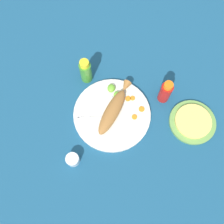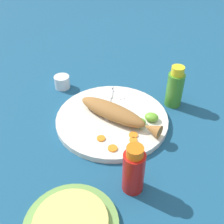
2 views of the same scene
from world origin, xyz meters
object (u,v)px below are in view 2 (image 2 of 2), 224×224
Objects in this scene: fork_near at (109,100)px; fork_far at (124,101)px; fried_fish at (116,113)px; main_plate at (112,119)px; hot_sauce_bottle_green at (175,88)px; salt_cup at (62,83)px; hot_sauce_bottle_red at (134,170)px.

fork_far is at bearing -92.54° from fork_near.
fork_near is at bearing -42.85° from fried_fish.
main_plate is 2.44× the size of hot_sauce_bottle_green.
hot_sauce_bottle_green is (-0.20, -0.07, 0.05)m from fork_near.
salt_cup is at bearing -11.32° from fried_fish.
fork_near reaches higher than main_plate.
fork_far is (0.00, -0.10, -0.02)m from fried_fish.
main_plate is 2.34× the size of fork_far.
fork_near is at bearing 18.69° from hot_sauce_bottle_green.
fried_fish reaches higher than fork_far.
fried_fish is at bearing -163.53° from fork_near.
hot_sauce_bottle_red is at bearing 119.33° from main_plate.
fried_fish is at bearing 45.44° from hot_sauce_bottle_green.
hot_sauce_bottle_red reaches higher than salt_cup.
hot_sauce_bottle_green reaches higher than fried_fish.
fork_far is 1.04× the size of hot_sauce_bottle_green.
salt_cup reaches higher than main_plate.
fork_near is 0.20m from salt_cup.
hot_sauce_bottle_green is at bearing -138.01° from main_plate.
main_plate is 2.52× the size of hot_sauce_bottle_red.
hot_sauce_bottle_green is at bearing -85.15° from fork_near.
hot_sauce_bottle_red is (-0.11, 0.22, 0.02)m from fried_fish.
hot_sauce_bottle_green reaches higher than fork_near.
hot_sauce_bottle_green is at bearing -176.71° from salt_cup.
fork_far is at bearing 171.52° from salt_cup.
hot_sauce_bottle_green is at bearing -96.69° from hot_sauce_bottle_red.
salt_cup is at bearing 3.29° from hot_sauce_bottle_green.
hot_sauce_bottle_red is (-0.11, 0.31, 0.04)m from fork_far.
hot_sauce_bottle_red is at bearing 133.65° from fried_fish.
fork_near is at bearing 166.87° from salt_cup.
hot_sauce_bottle_red reaches higher than main_plate.
fried_fish is 1.97× the size of hot_sauce_bottle_green.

